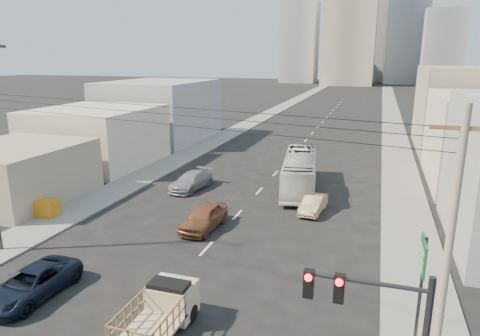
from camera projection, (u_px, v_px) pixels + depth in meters
The scene contains 23 objects.
ground at pixel (135, 326), 18.33m from camera, with size 420.00×420.00×0.00m, color black.
sidewalk_left at pixel (269, 114), 86.26m from camera, with size 3.50×180.00×0.12m, color gray.
sidewalk_right at pixel (392, 119), 79.26m from camera, with size 3.50×180.00×0.12m, color gray.
lane_dashes at pixel (315, 130), 67.13m from camera, with size 0.15×104.00×0.01m.
flatbed_pickup at pixel (160, 310), 17.56m from camera, with size 1.95×4.41×1.90m.
navy_pickup at pixel (32, 283), 20.41m from camera, with size 2.33×5.05×1.40m, color black.
city_bus at pixel (300, 171), 37.00m from camera, with size 2.64×11.26×3.14m, color beige.
sedan_brown at pixel (204, 217), 28.56m from camera, with size 1.89×4.70×1.60m, color brown.
sedan_tan at pixel (313, 204), 31.59m from camera, with size 1.36×3.89×1.28m, color tan.
sedan_grey at pixel (191, 181), 37.11m from camera, with size 2.05×5.04×1.46m, color gray.
green_sign at pixel (422, 269), 15.45m from camera, with size 0.18×1.60×5.00m.
utility_pole at pixel (446, 266), 12.68m from camera, with size 1.80×0.24×10.00m.
overhead_wires at pixel (141, 113), 17.45m from camera, with size 23.01×5.02×0.72m.
crate_stack at pixel (45, 208), 30.67m from camera, with size 1.80×1.20×1.14m.
bldg_right_far at pixel (472, 110), 51.62m from camera, with size 12.00×16.00×10.00m, color gray.
bldg_left_near at pixel (16, 173), 34.19m from camera, with size 9.00×10.00×4.40m, color gray.
bldg_left_mid at pixel (97, 136), 45.33m from camera, with size 11.00×12.00×6.00m, color beige.
bldg_left_far at pixel (160, 110), 59.04m from camera, with size 12.00×16.00×8.00m, color gray.
high_rise_tower at pixel (352, 7), 168.46m from camera, with size 20.00×20.00×60.00m, color gray.
midrise_ne at pixel (407, 35), 178.24m from camera, with size 16.00×16.00×40.00m, color gray.
midrise_nw at pixel (300, 43), 187.50m from camera, with size 15.00×15.00×34.00m, color gray.
midrise_back at pixel (377, 32), 195.11m from camera, with size 18.00×18.00×44.00m, color gray.
midrise_east at pixel (442, 49), 157.76m from camera, with size 14.00×14.00×28.00m, color gray.
Camera 1 is at (9.22, -13.86, 11.19)m, focal length 32.00 mm.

